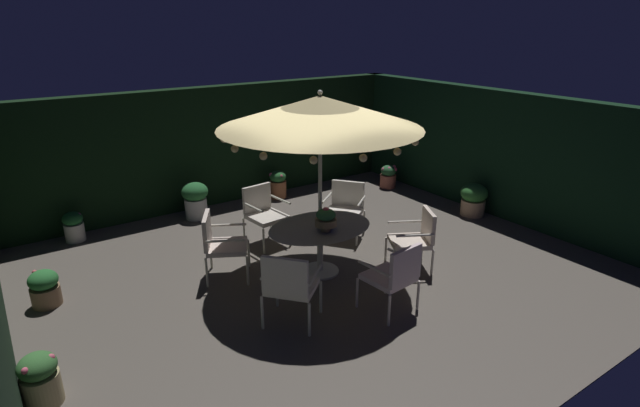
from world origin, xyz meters
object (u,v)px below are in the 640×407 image
Objects in this scene: patio_chair_southeast at (263,210)px; potted_plant_back_right at (74,226)px; patio_chair_east at (345,205)px; patio_chair_south at (220,241)px; patio_chair_southwest at (289,283)px; potted_plant_front_corner at (45,288)px; potted_plant_right_far at (40,379)px; patio_umbrella at (320,112)px; patio_dining_table at (320,235)px; potted_plant_back_center at (388,176)px; potted_plant_back_left at (278,184)px; potted_plant_left_far at (195,199)px; patio_chair_northeast at (416,236)px; patio_chair_north at (395,274)px; potted_plant_right_near at (474,199)px; centerpiece_planter at (326,218)px.

patio_chair_southeast is 3.31m from potted_plant_back_right.
patio_chair_south is at bearing -175.55° from patio_chair_east.
patio_chair_southwest is 1.98× the size of potted_plant_front_corner.
potted_plant_right_far is (-0.30, -2.04, 0.04)m from potted_plant_front_corner.
patio_chair_southwest is (-1.12, -0.95, -1.85)m from patio_umbrella.
patio_umbrella is at bearing -115.51° from patio_dining_table.
potted_plant_back_left is at bearing 161.59° from potted_plant_back_center.
potted_plant_back_right is at bearing 130.11° from patio_dining_table.
patio_dining_table reaches higher than potted_plant_back_center.
patio_umbrella is 3.86m from potted_plant_left_far.
patio_chair_southeast is (-1.45, 2.18, 0.05)m from patio_chair_northeast.
patio_chair_north is 4.90m from potted_plant_back_left.
potted_plant_left_far is 1.19× the size of potted_plant_back_left.
patio_umbrella is 4.92m from potted_plant_back_center.
centerpiece_planter is at bearing -173.24° from potted_plant_right_near.
patio_chair_south reaches higher than patio_dining_table.
patio_umbrella is at bearing -77.59° from potted_plant_left_far.
centerpiece_planter reaches higher than potted_plant_front_corner.
centerpiece_planter is 4.62m from potted_plant_back_center.
patio_dining_table reaches higher than potted_plant_left_far.
patio_chair_northeast is at bearing 33.43° from patio_chair_north.
potted_plant_right_near is 2.26m from potted_plant_back_center.
potted_plant_right_near is (3.69, 1.72, -0.23)m from patio_chair_north.
potted_plant_right_far is at bearing -128.95° from potted_plant_left_far.
patio_chair_north is at bearing -113.22° from patio_chair_east.
patio_chair_south reaches higher than potted_plant_back_left.
potted_plant_back_center is at bearing 33.00° from patio_chair_east.
potted_plant_back_right is 0.92× the size of potted_plant_right_far.
patio_chair_east is at bearing 166.43° from potted_plant_right_near.
patio_dining_table reaches higher than potted_plant_back_left.
patio_chair_north reaches higher than patio_chair_northeast.
patio_chair_southeast is 1.86× the size of potted_plant_back_right.
centerpiece_planter is at bearing -143.61° from potted_plant_back_center.
patio_chair_east reaches higher than potted_plant_left_far.
patio_chair_east is (1.02, 2.37, -0.00)m from patio_chair_north.
patio_chair_north is (0.19, -1.26, -0.39)m from centerpiece_planter.
patio_chair_southeast is 3.94m from potted_plant_back_center.
patio_umbrella is 2.36m from patio_chair_southwest.
patio_chair_southeast reaches higher than potted_plant_back_right.
potted_plant_left_far reaches higher than potted_plant_back_center.
patio_chair_southwest is at bearing -84.09° from patio_chair_south.
potted_plant_right_near is (3.84, 0.25, -2.10)m from patio_umbrella.
patio_chair_southeast is (-0.31, 2.93, 0.01)m from patio_chair_north.
potted_plant_left_far is (2.86, 1.87, 0.13)m from potted_plant_front_corner.
patio_chair_north is 4.08m from potted_plant_right_near.
patio_chair_northeast is at bearing -20.89° from centerpiece_planter.
potted_plant_back_center is at bearing 15.30° from patio_chair_southeast.
patio_chair_southwest reaches higher than patio_chair_south.
patio_chair_south is 2.38m from potted_plant_front_corner.
potted_plant_front_corner is 0.71× the size of potted_plant_left_far.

